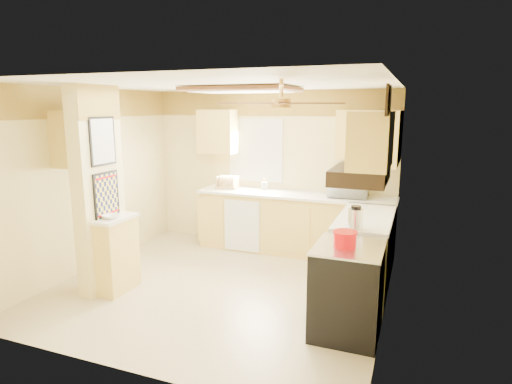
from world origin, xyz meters
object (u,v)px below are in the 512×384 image
at_px(dutch_oven, 345,239).
at_px(kettle, 356,218).
at_px(microwave, 349,187).
at_px(bowl, 111,217).
at_px(stove, 348,289).

relative_size(dutch_oven, kettle, 0.93).
xyz_separation_m(microwave, bowl, (-2.44, -2.26, -0.13)).
xyz_separation_m(bowl, dutch_oven, (2.77, 0.02, 0.03)).
height_order(microwave, dutch_oven, microwave).
bearing_deg(stove, kettle, 92.46).
height_order(bowl, dutch_oven, dutch_oven).
distance_m(stove, bowl, 2.85).
relative_size(stove, dutch_oven, 3.85).
distance_m(microwave, kettle, 1.69).
relative_size(microwave, kettle, 2.20).
distance_m(microwave, dutch_oven, 2.27).
bearing_deg(dutch_oven, stove, 54.75).
bearing_deg(bowl, kettle, 12.19).
xyz_separation_m(bowl, kettle, (2.78, 0.60, 0.10)).
height_order(bowl, kettle, kettle).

